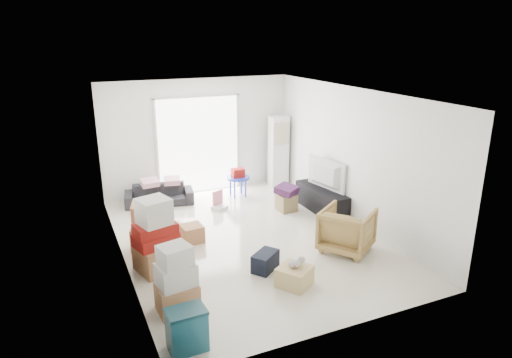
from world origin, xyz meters
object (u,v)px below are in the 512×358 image
object	(u,v)px
sofa	(159,192)
storage_bins	(187,330)
wood_crate	(294,276)
tv_console	(321,200)
ac_tower	(278,151)
armchair	(347,228)
kids_table	(238,176)
ottoman	(286,202)
television	(322,186)

from	to	relation	value
sofa	storage_bins	bearing A→B (deg)	-88.58
storage_bins	wood_crate	world-z (taller)	storage_bins
tv_console	sofa	bearing A→B (deg)	149.49
ac_tower	armchair	size ratio (longest dim) A/B	2.05
kids_table	armchair	bearing A→B (deg)	-78.28
wood_crate	ac_tower	bearing A→B (deg)	66.28
sofa	armchair	distance (m)	4.41
storage_bins	ottoman	distance (m)	4.80
armchair	wood_crate	bearing A→B (deg)	80.63
armchair	ac_tower	bearing A→B (deg)	-43.28
kids_table	wood_crate	bearing A→B (deg)	-99.84
ac_tower	ottoman	size ratio (longest dim) A/B	4.73
ottoman	wood_crate	world-z (taller)	ottoman
television	kids_table	xyz separation A→B (m)	(-1.30, 1.59, -0.09)
wood_crate	tv_console	bearing A→B (deg)	50.89
ac_tower	storage_bins	xyz separation A→B (m)	(-3.85, -5.22, -0.60)
sofa	kids_table	xyz separation A→B (m)	(1.81, -0.24, 0.19)
sofa	television	bearing A→B (deg)	-20.22
ac_tower	kids_table	bearing A→B (deg)	-162.68
tv_console	kids_table	world-z (taller)	kids_table
sofa	storage_bins	distance (m)	5.13
armchair	kids_table	distance (m)	3.46
armchair	ottoman	xyz separation A→B (m)	(-0.08, 2.11, -0.24)
tv_console	wood_crate	xyz separation A→B (m)	(-2.00, -2.46, -0.10)
ac_tower	wood_crate	world-z (taller)	ac_tower
television	storage_bins	distance (m)	5.08
tv_console	television	xyz separation A→B (m)	(0.00, 0.00, 0.32)
television	storage_bins	size ratio (longest dim) A/B	2.01
television	storage_bins	xyz separation A→B (m)	(-3.90, -3.24, -0.30)
ottoman	wood_crate	bearing A→B (deg)	-115.38
armchair	storage_bins	xyz separation A→B (m)	(-3.30, -1.45, -0.15)
sofa	ottoman	bearing A→B (deg)	-21.55
tv_console	armchair	world-z (taller)	armchair
television	storage_bins	world-z (taller)	television
armchair	ottoman	bearing A→B (deg)	-32.78
tv_console	ottoman	distance (m)	0.76
ottoman	kids_table	size ratio (longest dim) A/B	0.55
television	wood_crate	world-z (taller)	television
kids_table	wood_crate	world-z (taller)	kids_table
tv_console	storage_bins	xyz separation A→B (m)	(-3.90, -3.24, 0.03)
storage_bins	armchair	bearing A→B (deg)	23.65
television	wood_crate	bearing A→B (deg)	130.72
television	wood_crate	size ratio (longest dim) A/B	2.41
storage_bins	wood_crate	size ratio (longest dim) A/B	1.20
television	ottoman	distance (m)	0.85
ac_tower	kids_table	xyz separation A→B (m)	(-1.25, -0.39, -0.39)
sofa	ottoman	size ratio (longest dim) A/B	4.07
sofa	armchair	bearing A→B (deg)	-44.98
kids_table	wood_crate	distance (m)	4.13
sofa	storage_bins	world-z (taller)	sofa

